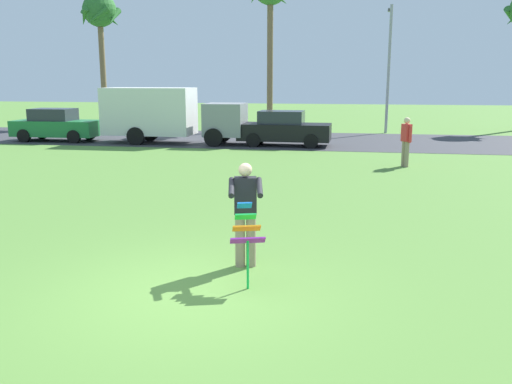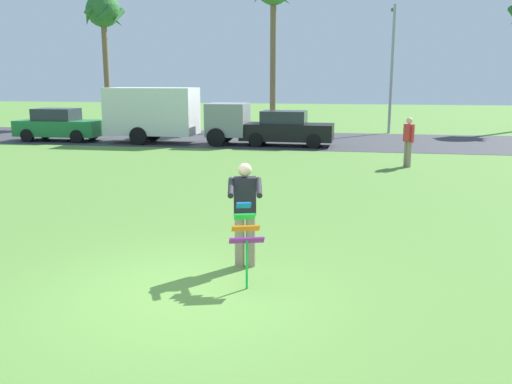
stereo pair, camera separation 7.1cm
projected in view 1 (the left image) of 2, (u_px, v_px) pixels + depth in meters
ground_plane at (187, 294)px, 7.83m from camera, size 120.00×120.00×0.00m
road_strip at (305, 140)px, 27.21m from camera, size 120.00×8.00×0.01m
person_kite_flyer at (245, 211)px, 8.78m from camera, size 0.64×0.73×1.73m
kite_held at (247, 232)px, 8.01m from camera, size 0.53×0.71×1.22m
parked_car_green at (56, 125)px, 26.78m from camera, size 4.21×1.86×1.60m
parked_truck_grey_van at (166, 114)px, 25.69m from camera, size 6.71×2.15×2.62m
parked_car_black at (284, 129)px, 24.87m from camera, size 4.24×1.91×1.60m
palm_tree_left_near at (100, 16)px, 34.19m from camera, size 2.58×2.71×8.33m
streetlight_pole at (389, 61)px, 30.20m from camera, size 0.24×1.65×7.00m
person_walker_near at (406, 140)px, 18.92m from camera, size 0.36×0.52×1.73m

